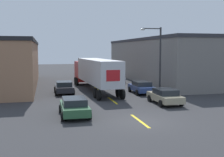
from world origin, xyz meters
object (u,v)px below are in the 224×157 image
at_px(parked_car_left_near, 74,106).
at_px(parked_car_right_far, 116,77).
at_px(semi_truck, 95,71).
at_px(parked_car_right_mid, 141,87).
at_px(street_lamp, 158,55).
at_px(parked_car_left_far, 64,87).
at_px(parked_car_right_near, 165,96).

xyz_separation_m(parked_car_left_near, parked_car_right_far, (8.44, 20.54, 0.00)).
distance_m(semi_truck, parked_car_left_near, 13.24).
bearing_deg(parked_car_right_mid, street_lamp, -17.70).
bearing_deg(parked_car_left_far, parked_car_right_far, 48.41).
xyz_separation_m(semi_truck, parked_car_right_far, (4.68, 7.94, -1.56)).
bearing_deg(street_lamp, parked_car_right_near, -106.12).
xyz_separation_m(parked_car_left_far, parked_car_right_far, (8.44, 9.50, 0.00)).
xyz_separation_m(semi_truck, parked_car_right_near, (4.68, -9.81, -1.56)).
bearing_deg(parked_car_left_near, parked_car_right_near, 18.32).
xyz_separation_m(parked_car_left_near, parked_car_left_far, (0.00, 11.04, 0.00)).
relative_size(parked_car_left_near, parked_car_right_mid, 1.00).
relative_size(parked_car_right_near, parked_car_left_far, 1.00).
height_order(semi_truck, parked_car_right_near, semi_truck).
bearing_deg(parked_car_left_far, semi_truck, 22.59).
bearing_deg(parked_car_right_mid, parked_car_right_far, 90.00).
distance_m(parked_car_left_far, parked_car_right_far, 12.71).
distance_m(parked_car_right_near, parked_car_right_far, 17.75).
height_order(parked_car_right_near, parked_car_left_far, same).
relative_size(parked_car_right_near, parked_car_right_mid, 1.00).
bearing_deg(semi_truck, street_lamp, -35.71).
height_order(parked_car_left_far, parked_car_right_mid, same).
bearing_deg(semi_truck, parked_car_left_far, -160.81).
bearing_deg(parked_car_left_near, street_lamp, 40.33).
relative_size(parked_car_right_near, parked_car_left_near, 1.00).
height_order(parked_car_right_mid, street_lamp, street_lamp).
relative_size(parked_car_left_far, parked_car_right_far, 1.00).
distance_m(semi_truck, parked_car_left_far, 4.36).
relative_size(parked_car_left_near, parked_car_right_far, 1.00).
relative_size(semi_truck, parked_car_right_far, 3.55).
distance_m(parked_car_right_near, street_lamp, 7.00).
distance_m(parked_car_right_far, street_lamp, 12.59).
bearing_deg(parked_car_right_far, parked_car_right_mid, -90.00).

